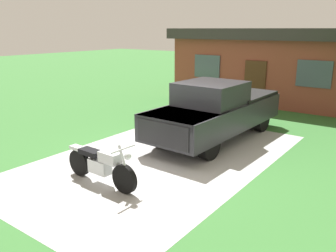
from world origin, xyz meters
name	(u,v)px	position (x,y,z in m)	size (l,w,h in m)	color
ground_plane	(162,158)	(0.00, 0.00, 0.00)	(80.00, 80.00, 0.00)	#366F32
driveway_pad	(162,158)	(0.00, 0.00, 0.00)	(5.25, 8.74, 0.01)	#ADADAD
motorcycle	(101,165)	(-0.12, -2.13, 0.47)	(2.21, 0.70, 1.09)	black
pickup_truck	(217,110)	(0.29, 2.60, 0.95)	(2.13, 5.67, 1.90)	black
neighbor_house	(276,63)	(-0.66, 10.38, 1.79)	(9.60, 5.60, 3.50)	brown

